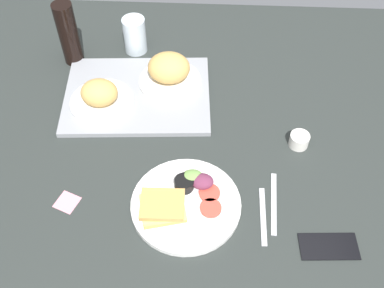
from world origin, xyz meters
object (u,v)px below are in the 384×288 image
(cell_phone, at_px, (329,246))
(knife, at_px, (274,203))
(serving_tray, at_px, (137,95))
(fork, at_px, (263,216))
(bread_plate_near, at_px, (100,96))
(soda_bottle, at_px, (68,34))
(espresso_cup, at_px, (299,140))
(plate_with_salad, at_px, (183,201))
(drinking_glass, at_px, (135,35))
(bread_plate_far, at_px, (169,72))
(sticky_note, at_px, (67,202))

(cell_phone, bearing_deg, knife, 133.86)
(serving_tray, height_order, fork, serving_tray)
(cell_phone, bearing_deg, bread_plate_near, 142.11)
(soda_bottle, distance_m, espresso_cup, 0.80)
(soda_bottle, relative_size, fork, 1.29)
(plate_with_salad, distance_m, espresso_cup, 0.39)
(serving_tray, bearing_deg, fork, -47.72)
(drinking_glass, xyz_separation_m, fork, (0.41, -0.64, -0.06))
(drinking_glass, distance_m, knife, 0.74)
(serving_tray, relative_size, bread_plate_far, 2.30)
(bread_plate_far, xyz_separation_m, drinking_glass, (-0.13, 0.17, 0.00))
(bread_plate_far, height_order, cell_phone, bread_plate_far)
(serving_tray, relative_size, knife, 2.37)
(bread_plate_far, relative_size, cell_phone, 1.36)
(drinking_glass, relative_size, espresso_cup, 2.22)
(serving_tray, bearing_deg, drinking_glass, 97.82)
(sticky_note, bearing_deg, drinking_glass, 80.21)
(bread_plate_far, distance_m, cell_phone, 0.70)
(bread_plate_far, relative_size, sticky_note, 3.49)
(fork, relative_size, sticky_note, 3.04)
(plate_with_salad, distance_m, fork, 0.21)
(plate_with_salad, relative_size, drinking_glass, 2.31)
(sticky_note, bearing_deg, fork, -1.93)
(soda_bottle, relative_size, knife, 1.15)
(espresso_cup, bearing_deg, bread_plate_far, 149.99)
(sticky_note, bearing_deg, bread_plate_near, 83.81)
(bread_plate_near, bearing_deg, espresso_cup, -11.24)
(knife, distance_m, cell_phone, 0.17)
(bread_plate_far, height_order, fork, bread_plate_far)
(soda_bottle, xyz_separation_m, knife, (0.64, -0.54, -0.11))
(plate_with_salad, height_order, drinking_glass, drinking_glass)
(serving_tray, height_order, sticky_note, serving_tray)
(bread_plate_near, relative_size, fork, 1.14)
(serving_tray, distance_m, bread_plate_far, 0.12)
(serving_tray, height_order, plate_with_salad, plate_with_salad)
(plate_with_salad, relative_size, cell_phone, 1.99)
(serving_tray, distance_m, plate_with_salad, 0.42)
(knife, relative_size, cell_phone, 1.32)
(espresso_cup, relative_size, knife, 0.29)
(serving_tray, distance_m, espresso_cup, 0.52)
(espresso_cup, height_order, sticky_note, espresso_cup)
(bread_plate_far, relative_size, espresso_cup, 3.49)
(soda_bottle, bearing_deg, plate_with_salad, -53.98)
(serving_tray, bearing_deg, espresso_cup, -19.19)
(bread_plate_far, height_order, drinking_glass, drinking_glass)
(espresso_cup, bearing_deg, bread_plate_near, 168.76)
(plate_with_salad, relative_size, sticky_note, 5.13)
(plate_with_salad, bearing_deg, knife, 3.84)
(soda_bottle, bearing_deg, bread_plate_near, -58.68)
(knife, bearing_deg, serving_tray, 50.78)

